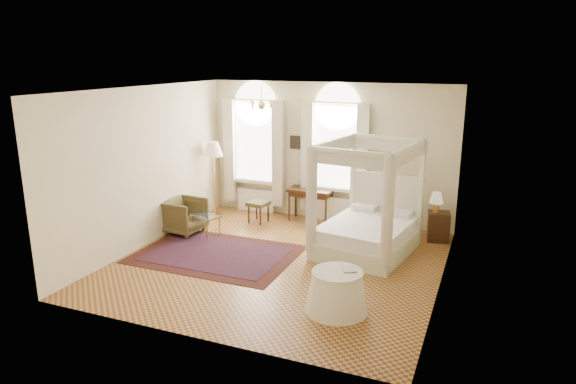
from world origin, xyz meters
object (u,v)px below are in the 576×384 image
floor_lamp (213,153)px  coffee_table (205,217)px  canopy_bed (367,228)px  nightstand (438,226)px  writing_desk (310,193)px  stool (258,205)px  armchair (183,216)px  side_table (337,292)px

floor_lamp → coffee_table: bearing=-68.5°
canopy_bed → nightstand: canopy_bed is taller
writing_desk → stool: writing_desk is taller
armchair → canopy_bed: bearing=-81.3°
nightstand → stool: 4.16m
coffee_table → armchair: bearing=-171.4°
coffee_table → floor_lamp: 1.86m
canopy_bed → coffee_table: size_ratio=3.09×
stool → armchair: armchair is taller
canopy_bed → armchair: 4.14m
floor_lamp → canopy_bed: bearing=-14.2°
armchair → side_table: 4.87m
canopy_bed → floor_lamp: canopy_bed is taller
nightstand → floor_lamp: floor_lamp is taller
nightstand → coffee_table: nightstand is taller
armchair → coffee_table: (0.52, 0.08, 0.00)m
writing_desk → floor_lamp: (-2.36, -0.50, 0.91)m
stool → nightstand: bearing=4.5°
canopy_bed → nightstand: 1.80m
side_table → writing_desk: bearing=115.0°
stool → armchair: bearing=-134.2°
nightstand → coffee_table: 5.12m
canopy_bed → nightstand: size_ratio=3.62×
floor_lamp → armchair: bearing=-90.0°
canopy_bed → nightstand: (1.28, 1.26, -0.19)m
nightstand → floor_lamp: 5.55m
canopy_bed → armchair: canopy_bed is taller
floor_lamp → writing_desk: bearing=12.0°
coffee_table → floor_lamp: size_ratio=0.40×
stool → floor_lamp: 1.72m
coffee_table → side_table: bearing=-31.8°
nightstand → side_table: bearing=-105.7°
writing_desk → side_table: bearing=-65.0°
armchair → writing_desk: bearing=-47.4°
side_table → nightstand: bearing=74.3°
canopy_bed → nightstand: bearing=44.6°
stool → floor_lamp: size_ratio=0.28×
side_table → coffee_table: bearing=148.2°
floor_lamp → side_table: 5.80m
coffee_table → stool: bearing=58.8°
coffee_table → side_table: 4.46m
armchair → nightstand: bearing=-69.6°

